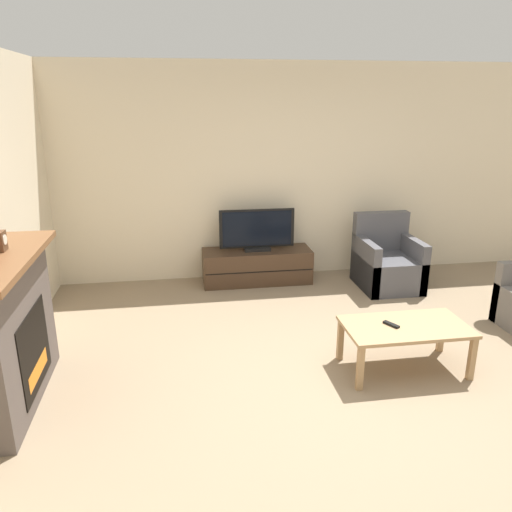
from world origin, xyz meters
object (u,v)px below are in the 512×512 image
at_px(tv, 257,231).
at_px(armchair, 387,264).
at_px(tv_stand, 257,266).
at_px(mantel_clock, 0,241).
at_px(remote, 391,324).
at_px(fireplace, 5,331).
at_px(coffee_table, 405,331).

distance_m(tv, armchair, 1.67).
bearing_deg(tv_stand, tv, -90.00).
relative_size(tv, armchair, 1.06).
bearing_deg(mantel_clock, remote, -2.79).
distance_m(tv_stand, tv, 0.46).
bearing_deg(tv, mantel_clock, -136.23).
bearing_deg(armchair, fireplace, -153.58).
bearing_deg(mantel_clock, fireplace, -96.98).
distance_m(mantel_clock, coffee_table, 3.31).
height_order(tv_stand, armchair, armchair).
height_order(tv_stand, tv, tv).
xyz_separation_m(mantel_clock, coffee_table, (3.18, -0.16, -0.89)).
distance_m(fireplace, mantel_clock, 0.68).
bearing_deg(mantel_clock, coffee_table, -2.91).
distance_m(tv_stand, remote, 2.46).
xyz_separation_m(tv, coffee_table, (0.91, -2.34, -0.30)).
relative_size(tv_stand, remote, 9.10).
xyz_separation_m(tv, remote, (0.78, -2.32, -0.24)).
xyz_separation_m(coffee_table, remote, (-0.13, 0.01, 0.06)).
xyz_separation_m(fireplace, mantel_clock, (0.02, 0.14, 0.66)).
xyz_separation_m(mantel_clock, tv_stand, (2.27, 2.18, -1.05)).
xyz_separation_m(fireplace, remote, (3.07, -0.00, -0.17)).
bearing_deg(tv, tv_stand, 90.00).
relative_size(mantel_clock, coffee_table, 0.14).
relative_size(tv_stand, tv, 1.45).
distance_m(tv_stand, coffee_table, 2.51).
bearing_deg(mantel_clock, tv_stand, 43.80).
bearing_deg(tv, coffee_table, -68.66).
distance_m(armchair, remote, 2.08).
height_order(fireplace, armchair, fireplace).
xyz_separation_m(fireplace, coffee_table, (3.20, -0.02, -0.23)).
bearing_deg(fireplace, remote, -0.08).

